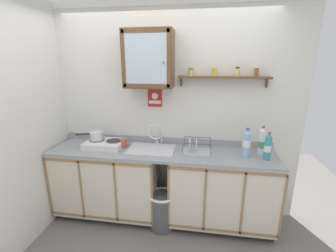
# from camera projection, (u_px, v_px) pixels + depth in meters

# --- Properties ---
(floor) EXTENTS (5.70, 5.70, 0.00)m
(floor) POSITION_uv_depth(u_px,v_px,m) (156.00, 236.00, 2.62)
(floor) COLOR slate
(floor) RESTS_ON ground
(back_wall) EXTENTS (3.30, 0.07, 2.62)m
(back_wall) POSITION_uv_depth(u_px,v_px,m) (165.00, 113.00, 2.86)
(back_wall) COLOR silver
(back_wall) RESTS_ON ground
(side_wall_left) EXTENTS (0.05, 3.41, 2.62)m
(side_wall_left) POSITION_uv_depth(u_px,v_px,m) (9.00, 129.00, 2.18)
(side_wall_left) COLOR silver
(side_wall_left) RESTS_ON ground
(lower_cabinet_run) EXTENTS (1.30, 0.57, 0.89)m
(lower_cabinet_run) POSITION_uv_depth(u_px,v_px,m) (108.00, 182.00, 2.91)
(lower_cabinet_run) COLOR black
(lower_cabinet_run) RESTS_ON ground
(lower_cabinet_run_right) EXTENTS (1.22, 0.57, 0.89)m
(lower_cabinet_run_right) POSITION_uv_depth(u_px,v_px,m) (221.00, 191.00, 2.70)
(lower_cabinet_run_right) COLOR black
(lower_cabinet_run_right) RESTS_ON ground
(countertop) EXTENTS (2.66, 0.59, 0.03)m
(countertop) POSITION_uv_depth(u_px,v_px,m) (161.00, 152.00, 2.68)
(countertop) COLOR gray
(countertop) RESTS_ON lower_cabinet_run
(backsplash) EXTENTS (2.66, 0.02, 0.08)m
(backsplash) POSITION_uv_depth(u_px,v_px,m) (165.00, 140.00, 2.92)
(backsplash) COLOR gray
(backsplash) RESTS_ON countertop
(sink) EXTENTS (0.55, 0.44, 0.40)m
(sink) POSITION_uv_depth(u_px,v_px,m) (152.00, 150.00, 2.74)
(sink) COLOR silver
(sink) RESTS_ON countertop
(hot_plate_stove) EXTENTS (0.46, 0.34, 0.08)m
(hot_plate_stove) POSITION_uv_depth(u_px,v_px,m) (105.00, 144.00, 2.80)
(hot_plate_stove) COLOR silver
(hot_plate_stove) RESTS_ON countertop
(saucepan) EXTENTS (0.31, 0.19, 0.10)m
(saucepan) POSITION_uv_depth(u_px,v_px,m) (96.00, 135.00, 2.82)
(saucepan) COLOR silver
(saucepan) RESTS_ON hot_plate_stove
(bottle_detergent_teal_0) EXTENTS (0.07, 0.07, 0.31)m
(bottle_detergent_teal_0) POSITION_uv_depth(u_px,v_px,m) (268.00, 147.00, 2.40)
(bottle_detergent_teal_0) COLOR teal
(bottle_detergent_teal_0) RESTS_ON countertop
(bottle_water_blue_1) EXTENTS (0.08, 0.08, 0.33)m
(bottle_water_blue_1) POSITION_uv_depth(u_px,v_px,m) (246.00, 144.00, 2.46)
(bottle_water_blue_1) COLOR #8CB7E0
(bottle_water_blue_1) RESTS_ON countertop
(bottle_opaque_white_2) EXTENTS (0.07, 0.07, 0.33)m
(bottle_opaque_white_2) POSITION_uv_depth(u_px,v_px,m) (262.00, 142.00, 2.55)
(bottle_opaque_white_2) COLOR white
(bottle_opaque_white_2) RESTS_ON countertop
(dish_rack) EXTENTS (0.33, 0.25, 0.17)m
(dish_rack) POSITION_uv_depth(u_px,v_px,m) (196.00, 150.00, 2.62)
(dish_rack) COLOR #B2B2B7
(dish_rack) RESTS_ON countertop
(mug) EXTENTS (0.12, 0.09, 0.11)m
(mug) POSITION_uv_depth(u_px,v_px,m) (124.00, 143.00, 2.77)
(mug) COLOR #B24C47
(mug) RESTS_ON countertop
(wall_cabinet) EXTENTS (0.56, 0.31, 0.64)m
(wall_cabinet) POSITION_uv_depth(u_px,v_px,m) (149.00, 59.00, 2.55)
(wall_cabinet) COLOR brown
(spice_shelf) EXTENTS (1.03, 0.14, 0.23)m
(spice_shelf) POSITION_uv_depth(u_px,v_px,m) (224.00, 76.00, 2.54)
(spice_shelf) COLOR brown
(warning_sign) EXTENTS (0.18, 0.01, 0.21)m
(warning_sign) POSITION_uv_depth(u_px,v_px,m) (155.00, 98.00, 2.80)
(warning_sign) COLOR #B2261E
(trash_bin) EXTENTS (0.32, 0.32, 0.46)m
(trash_bin) POSITION_uv_depth(u_px,v_px,m) (162.00, 210.00, 2.69)
(trash_bin) COLOR #4C4C51
(trash_bin) RESTS_ON ground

